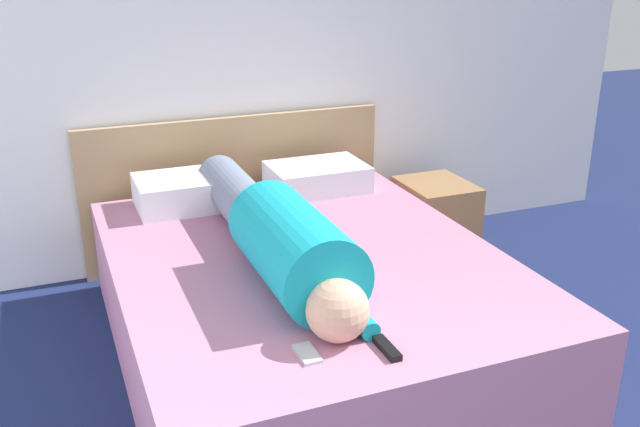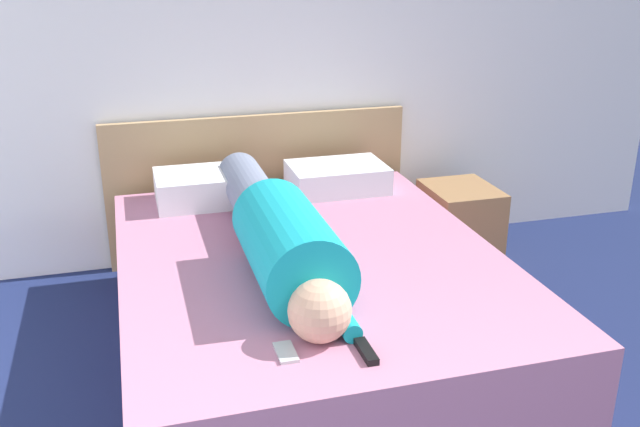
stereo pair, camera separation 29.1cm
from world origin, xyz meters
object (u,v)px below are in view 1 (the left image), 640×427
(bed, at_px, (307,305))
(cell_phone, at_px, (307,354))
(pillow_second, at_px, (317,177))
(person_lying, at_px, (278,235))
(pillow_near_headboard, at_px, (190,191))
(tv_remote, at_px, (387,348))
(nightstand, at_px, (435,219))

(bed, distance_m, cell_phone, 0.86)
(pillow_second, bearing_deg, cell_phone, -112.79)
(bed, distance_m, person_lying, 0.43)
(bed, distance_m, pillow_second, 0.96)
(bed, height_order, person_lying, person_lying)
(pillow_second, height_order, cell_phone, pillow_second)
(pillow_near_headboard, bearing_deg, pillow_second, 0.00)
(person_lying, bearing_deg, pillow_second, 59.27)
(person_lying, xyz_separation_m, pillow_second, (0.53, 0.89, -0.08))
(person_lying, height_order, tv_remote, person_lying)
(bed, relative_size, pillow_near_headboard, 3.79)
(pillow_near_headboard, relative_size, tv_remote, 3.68)
(bed, relative_size, person_lying, 1.20)
(bed, distance_m, tv_remote, 0.88)
(pillow_second, bearing_deg, pillow_near_headboard, 180.00)
(pillow_second, xyz_separation_m, cell_phone, (-0.67, -1.59, -0.07))
(tv_remote, relative_size, cell_phone, 1.15)
(bed, relative_size, cell_phone, 16.08)
(pillow_near_headboard, xyz_separation_m, pillow_second, (0.71, 0.00, -0.01))
(person_lying, distance_m, tv_remote, 0.79)
(bed, height_order, pillow_near_headboard, pillow_near_headboard)
(nightstand, xyz_separation_m, person_lying, (-1.28, -0.84, 0.42))
(bed, bearing_deg, pillow_near_headboard, 112.30)
(pillow_near_headboard, height_order, cell_phone, pillow_near_headboard)
(tv_remote, distance_m, cell_phone, 0.27)
(tv_remote, bearing_deg, bed, 87.68)
(bed, relative_size, nightstand, 4.59)
(person_lying, relative_size, pillow_near_headboard, 3.16)
(cell_phone, bearing_deg, tv_remote, -16.66)
(pillow_second, relative_size, cell_phone, 4.03)
(nightstand, bearing_deg, bed, -145.51)
(tv_remote, xyz_separation_m, cell_phone, (-0.26, 0.08, -0.01))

